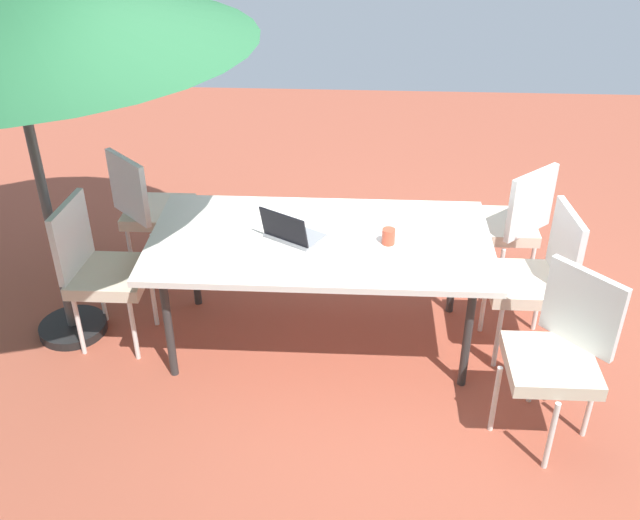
# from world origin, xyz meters

# --- Properties ---
(ground_plane) EXTENTS (10.00, 10.00, 0.02)m
(ground_plane) POSITION_xyz_m (0.00, 0.00, -0.01)
(ground_plane) COLOR #9E4C38
(dining_table) EXTENTS (2.06, 1.06, 0.78)m
(dining_table) POSITION_xyz_m (0.00, 0.00, 0.73)
(dining_table) COLOR silver
(dining_table) RESTS_ON ground_plane
(patio_umbrella) EXTENTS (2.67, 2.67, 2.25)m
(patio_umbrella) POSITION_xyz_m (1.65, -0.01, 2.08)
(patio_umbrella) COLOR #4C4C4C
(patio_umbrella) RESTS_ON ground_plane
(chair_east) EXTENTS (0.48, 0.47, 0.98)m
(chair_east) POSITION_xyz_m (1.37, 0.04, 0.55)
(chair_east) COLOR beige
(chair_east) RESTS_ON ground_plane
(chair_southeast) EXTENTS (0.59, 0.59, 0.98)m
(chair_southeast) POSITION_xyz_m (1.25, -0.76, 0.55)
(chair_southeast) COLOR beige
(chair_southeast) RESTS_ON ground_plane
(chair_southwest) EXTENTS (0.59, 0.59, 0.98)m
(chair_southwest) POSITION_xyz_m (-1.27, -0.68, 0.55)
(chair_southwest) COLOR beige
(chair_southwest) RESTS_ON ground_plane
(chair_west) EXTENTS (0.48, 0.47, 0.98)m
(chair_west) POSITION_xyz_m (-1.32, -0.01, 0.55)
(chair_west) COLOR beige
(chair_west) RESTS_ON ground_plane
(chair_northwest) EXTENTS (0.59, 0.59, 0.98)m
(chair_northwest) POSITION_xyz_m (-1.30, 0.72, 0.55)
(chair_northwest) COLOR beige
(chair_northwest) RESTS_ON ground_plane
(laptop) EXTENTS (0.40, 0.38, 0.21)m
(laptop) POSITION_xyz_m (0.17, 0.02, 0.82)
(laptop) COLOR gray
(laptop) RESTS_ON dining_table
(cup) EXTENTS (0.08, 0.08, 0.10)m
(cup) POSITION_xyz_m (-0.41, 0.04, 0.82)
(cup) COLOR #CC4C33
(cup) RESTS_ON dining_table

